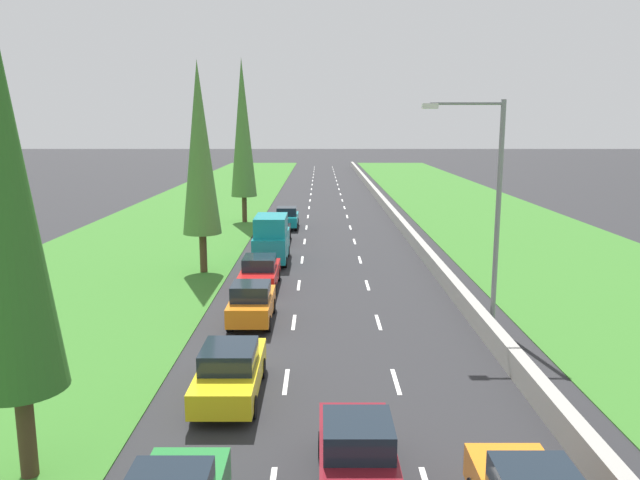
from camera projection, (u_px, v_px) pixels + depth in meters
name	position (u px, v px, depth m)	size (l,w,h in m)	color
ground_plane	(328.00, 204.00, 63.84)	(300.00, 300.00, 0.00)	#28282B
grass_verge_left	(207.00, 204.00, 63.88)	(14.00, 140.00, 0.04)	#387528
grass_verge_right	(467.00, 204.00, 63.79)	(14.00, 140.00, 0.04)	#387528
median_barrier	(383.00, 200.00, 63.74)	(0.44, 120.00, 0.85)	#9E9B93
lane_markings	(328.00, 204.00, 63.84)	(3.64, 116.00, 0.01)	white
yellow_sedan_left_lane	(232.00, 371.00, 18.38)	(1.82, 4.50, 1.64)	yellow
orange_hatchback_left_lane	(254.00, 303.00, 25.36)	(1.74, 3.90, 1.72)	orange
red_sedan_left_lane	(262.00, 272.00, 30.75)	(1.82, 4.50, 1.64)	red
teal_van_left_lane	(273.00, 239.00, 36.48)	(1.96, 4.90, 2.82)	teal
black_sedan_left_lane	(279.00, 231.00, 42.56)	(1.82, 4.50, 1.64)	black
maroon_hatchback_centre_lane	(359.00, 453.00, 13.76)	(1.74, 3.90, 1.72)	maroon
teal_hatchback_left_lane	(289.00, 218.00, 48.60)	(1.74, 3.90, 1.72)	teal
poplar_tree_nearest	(6.00, 193.00, 13.14)	(2.08, 2.08, 11.10)	#4C3823
poplar_tree_second	(202.00, 149.00, 32.94)	(2.09, 2.09, 11.43)	#4C3823
poplar_tree_third	(245.00, 129.00, 50.44)	(2.14, 2.14, 13.41)	#4C3823
street_light_mast	(492.00, 198.00, 24.05)	(3.20, 0.28, 9.00)	gray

